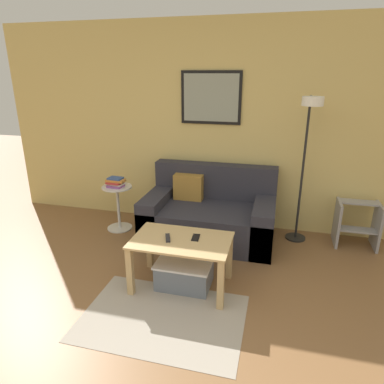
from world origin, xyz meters
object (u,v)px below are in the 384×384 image
coffee_table (181,249)px  book_stack (115,182)px  step_stool (357,223)px  cell_phone (196,237)px  storage_bin (184,273)px  remote_control (168,238)px  side_table (118,203)px  couch (210,215)px  floor_lamp (307,143)px

coffee_table → book_stack: 1.55m
coffee_table → book_stack: book_stack is taller
book_stack → step_stool: size_ratio=0.45×
cell_phone → step_stool: bearing=32.2°
storage_bin → step_stool: size_ratio=0.99×
coffee_table → remote_control: bearing=-170.1°
coffee_table → storage_bin: bearing=34.6°
side_table → step_stool: bearing=5.5°
coffee_table → step_stool: size_ratio=1.72×
remote_control → side_table: bearing=113.7°
couch → cell_phone: couch is taller
step_stool → cell_phone: bearing=-142.7°
couch → book_stack: 1.24m
couch → storage_bin: (-0.02, -1.08, -0.16)m
storage_bin → remote_control: bearing=-165.7°
couch → storage_bin: size_ratio=2.95×
side_table → step_stool: side_table is taller
remote_control → floor_lamp: bearing=22.4°
side_table → cell_phone: side_table is taller
storage_bin → cell_phone: cell_phone is taller
storage_bin → remote_control: 0.40m
couch → cell_phone: bearing=-85.6°
book_stack → step_stool: book_stack is taller
book_stack → floor_lamp: bearing=2.4°
side_table → book_stack: size_ratio=2.43×
book_stack → couch: bearing=4.2°
storage_bin → remote_control: size_ratio=3.48×
couch → side_table: 1.19m
couch → step_stool: size_ratio=2.93×
floor_lamp → cell_phone: 1.59m
coffee_table → cell_phone: 0.17m
floor_lamp → cell_phone: (-0.96, -1.04, -0.73)m
coffee_table → remote_control: 0.17m
floor_lamp → side_table: bearing=-178.0°
step_stool → remote_control: bearing=-144.7°
couch → side_table: couch is taller
remote_control → cell_phone: (0.24, 0.08, -0.01)m
coffee_table → storage_bin: (0.02, 0.02, -0.26)m
couch → remote_control: 1.15m
couch → book_stack: couch is taller
remote_control → cell_phone: bearing=-1.5°
storage_bin → cell_phone: bearing=25.6°
couch → cell_phone: 1.06m
book_stack → cell_phone: (1.27, -0.95, -0.14)m
couch → floor_lamp: bearing=0.3°
coffee_table → book_stack: bearing=138.7°
step_stool → book_stack: bearing=-174.2°
cell_phone → step_stool: 2.06m
storage_bin → side_table: (-1.16, 1.01, 0.22)m
floor_lamp → remote_control: floor_lamp is taller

